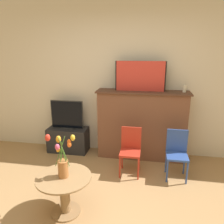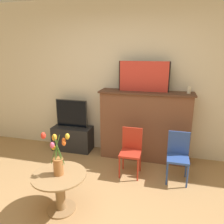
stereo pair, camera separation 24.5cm
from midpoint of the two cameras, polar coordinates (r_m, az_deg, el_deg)
name	(u,v)px [view 2 (the right image)]	position (r m, az deg, el deg)	size (l,w,h in m)	color
wall_back	(123,80)	(3.91, 4.70, 8.45)	(8.00, 0.06, 2.70)	beige
fireplace_mantel	(145,125)	(3.82, 10.38, -3.36)	(1.55, 0.40, 1.19)	brown
painting	(144,76)	(3.65, 10.23, 9.11)	(0.83, 0.03, 0.49)	black
mantel_candle	(189,90)	(3.68, 21.30, 5.41)	(0.06, 0.06, 0.12)	silver
tv_stand	(73,138)	(4.25, -8.59, -6.80)	(0.74, 0.35, 0.45)	#232326
tv_monitor	(72,114)	(4.09, -8.83, -0.55)	(0.61, 0.12, 0.52)	#2D2D2D
chair_red	(131,148)	(3.38, 7.12, -9.46)	(0.31, 0.31, 0.72)	#B22D1E
chair_blue	(178,153)	(3.38, 18.92, -10.25)	(0.31, 0.31, 0.72)	#2D4C99
side_table	(60,187)	(2.74, -10.85, -18.67)	(0.63, 0.63, 0.48)	#99754C
vase_tulips	(57,158)	(2.55, -11.36, -11.80)	(0.32, 0.16, 0.51)	#AD6B38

